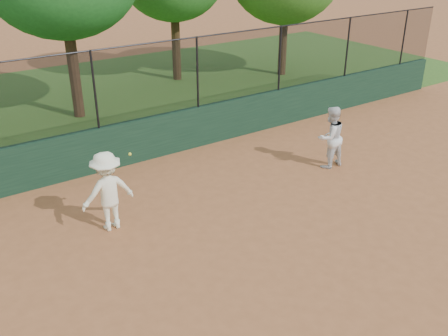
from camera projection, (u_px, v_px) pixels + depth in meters
ground at (256, 280)px, 9.12m from camera, size 80.00×80.00×0.00m
back_wall at (119, 145)px, 13.33m from camera, size 26.00×0.20×1.20m
grass_strip at (53, 107)px, 18.06m from camera, size 36.00×12.00×0.01m
player_second at (330, 137)px, 13.19m from camera, size 0.83×0.66×1.68m
player_main at (108, 191)px, 10.38m from camera, size 1.13×0.65×1.75m
fence_assembly at (112, 86)px, 12.61m from camera, size 26.00×0.06×2.00m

